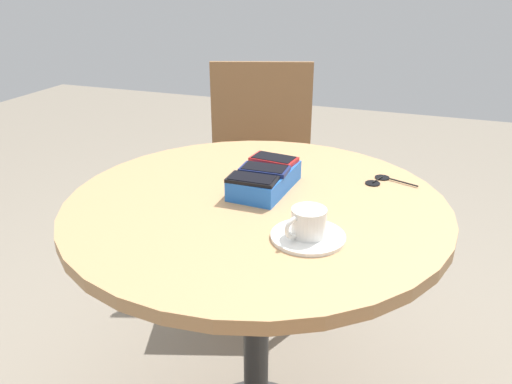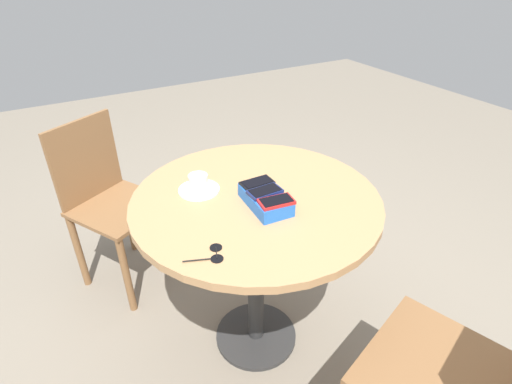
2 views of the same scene
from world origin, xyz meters
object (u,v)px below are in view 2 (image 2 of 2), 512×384
Objects in this scene: phone_box at (266,199)px; phone_red at (277,201)px; phone_black at (257,183)px; coffee_cup at (198,182)px; chair_near_window at (111,203)px; round_table at (256,224)px; saucer at (199,190)px; sunglasses at (214,254)px; phone_navy at (265,191)px.

phone_red is (-0.07, 0.00, 0.03)m from phone_box.
phone_black is 0.22m from coffee_cup.
chair_near_window reaches higher than phone_red.
saucer reaches higher than round_table.
round_table is 4.17× the size of phone_box.
phone_red is 0.33m from coffee_cup.
saucer is (0.14, 0.17, 0.13)m from round_table.
phone_black is at bearing -1.95° from phone_red.
sunglasses is at bearing -171.30° from chair_near_window.
phone_black is (0.01, -0.01, 0.18)m from round_table.
sunglasses is (-0.15, 0.27, -0.02)m from phone_box.
phone_red is 1.06× the size of phone_black.
phone_box is 2.39× the size of coffee_cup.
phone_red is at bearing 178.69° from phone_box.
chair_near_window is (0.88, 0.42, -0.37)m from phone_red.
phone_box is 0.31m from sunglasses.
phone_box is 1.42× the size of saucer.
phone_red and phone_navy have the same top height.
round_table is 7.82× the size of phone_black.
phone_black is at bearing -50.98° from sunglasses.
phone_box is 1.67× the size of sunglasses.
phone_navy is at bearing -141.29° from saucer.
phone_box is at bearing -126.75° from phone_navy.
round_table is 5.94× the size of saucer.
phone_red reaches higher than phone_black.
phone_black is at bearing -6.90° from phone_navy.
coffee_cup reaches higher than phone_box.
phone_navy is 0.27m from coffee_cup.
phone_navy is 0.77× the size of saucer.
phone_navy is at bearing -152.73° from chair_near_window.
phone_box is 0.27m from saucer.
saucer is at bearing 38.71° from phone_navy.
saucer is 1.17× the size of sunglasses.
coffee_cup is at bearing 48.59° from round_table.
round_table is 0.19m from phone_navy.
coffee_cup is 0.70× the size of sunglasses.
coffee_cup is at bearing -32.54° from saucer.
phone_box is 0.25× the size of chair_near_window.
sunglasses is at bearing 120.17° from phone_navy.
coffee_cup is 0.11× the size of chair_near_window.
round_table is 0.18m from phone_black.
saucer is 0.38m from sunglasses.
coffee_cup reaches higher than sunglasses.
chair_near_window is at bearing 8.70° from sunglasses.
phone_navy is 0.90× the size of sunglasses.
sunglasses is (-0.36, 0.10, -0.00)m from saucer.
chair_near_window reaches higher than phone_navy.
phone_navy is (0.08, 0.00, -0.00)m from phone_red.
chair_near_window reaches higher than sunglasses.
coffee_cup is at bearing 50.91° from phone_black.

